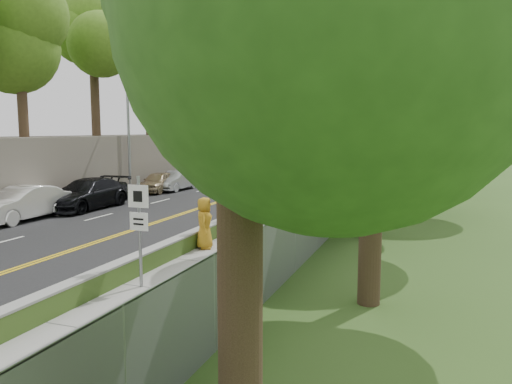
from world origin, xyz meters
TOP-DOWN VIEW (x-y plane):
  - ground at (0.00, 0.00)m, footprint 140.00×140.00m
  - road at (-5.40, 15.00)m, footprint 11.20×66.00m
  - sidewalk at (2.55, 15.00)m, footprint 4.20×66.00m
  - jersey_barrier at (0.25, 15.00)m, footprint 0.42×66.00m
  - rock_embankment at (-13.50, 15.00)m, footprint 5.00×66.00m
  - chainlink_fence at (4.65, 15.00)m, footprint 0.04×66.00m
  - trees_embankment at (-13.00, 15.00)m, footprint 6.40×66.00m
  - trees_fenceside at (7.00, 15.00)m, footprint 7.00×66.00m
  - streetlight at (-10.46, 14.00)m, footprint 2.52×0.22m
  - signpost at (1.05, -3.02)m, footprint 0.62×0.09m
  - construction_barrel at (3.32, 16.00)m, footprint 0.56×0.56m
  - concrete_block at (3.20, 3.00)m, footprint 1.28×1.03m
  - car_1 at (-10.05, 3.95)m, footprint 1.82×5.06m
  - car_2 at (-10.05, 7.80)m, footprint 2.51×4.92m
  - car_3 at (-9.45, 7.99)m, footprint 2.35×5.77m
  - car_4 at (-9.68, 15.90)m, footprint 2.09×4.34m
  - car_5 at (-9.00, 17.33)m, footprint 1.64×4.35m
  - car_6 at (-9.14, 27.85)m, footprint 2.61×5.41m
  - car_7 at (-9.00, 27.27)m, footprint 2.31×5.58m
  - car_8 at (-10.02, 31.32)m, footprint 2.18×4.80m
  - painter_0 at (0.75, 1.70)m, footprint 0.87×1.08m
  - painter_1 at (1.45, 7.06)m, footprint 0.50×0.66m
  - painter_2 at (0.75, 4.40)m, footprint 0.98×1.11m
  - painter_3 at (1.14, 9.32)m, footprint 0.93×1.29m
  - person_far at (2.80, 20.33)m, footprint 1.08×0.69m

SIDE VIEW (x-z plane):
  - ground at x=0.00m, z-range 0.00..0.00m
  - road at x=-5.40m, z-range 0.00..0.04m
  - sidewalk at x=2.55m, z-range 0.00..0.05m
  - jersey_barrier at x=0.25m, z-range 0.00..0.60m
  - concrete_block at x=3.20m, z-range 0.05..0.82m
  - construction_barrel at x=3.32m, z-range 0.05..0.98m
  - car_2 at x=-10.05m, z-range 0.04..1.37m
  - car_5 at x=-9.00m, z-range 0.04..1.46m
  - car_4 at x=-9.68m, z-range 0.04..1.47m
  - car_6 at x=-9.14m, z-range 0.04..1.53m
  - car_8 at x=-10.02m, z-range 0.04..1.64m
  - car_7 at x=-9.00m, z-range 0.04..1.65m
  - painter_1 at x=1.45m, z-range 0.05..1.66m
  - car_1 at x=-10.05m, z-range 0.04..1.70m
  - car_3 at x=-9.45m, z-range 0.04..1.71m
  - person_far at x=2.80m, z-range 0.05..1.76m
  - painter_3 at x=1.14m, z-range 0.05..1.85m
  - painter_2 at x=0.75m, z-range 0.05..1.95m
  - chainlink_fence at x=4.65m, z-range 0.00..2.00m
  - painter_0 at x=0.75m, z-range 0.05..1.95m
  - signpost at x=1.05m, z-range 0.41..3.51m
  - rock_embankment at x=-13.50m, z-range 0.00..4.00m
  - streetlight at x=-10.46m, z-range 0.64..8.64m
  - trees_fenceside at x=7.00m, z-range 0.00..14.00m
  - trees_embankment at x=-13.00m, z-range 4.00..17.00m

